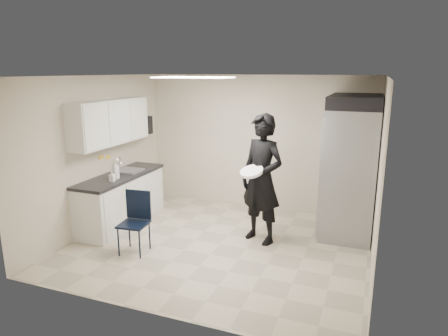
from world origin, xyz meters
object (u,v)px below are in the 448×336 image
at_px(lower_counter, 122,201).
at_px(commercial_fridge, 351,172).
at_px(folding_chair, 134,224).
at_px(man_tuxedo, 262,179).

relative_size(lower_counter, commercial_fridge, 0.90).
xyz_separation_m(lower_counter, commercial_fridge, (3.78, 1.07, 0.62)).
bearing_deg(lower_counter, folding_chair, -47.19).
bearing_deg(lower_counter, commercial_fridge, 15.88).
height_order(commercial_fridge, man_tuxedo, commercial_fridge).
distance_m(lower_counter, man_tuxedo, 2.58).
xyz_separation_m(commercial_fridge, man_tuxedo, (-1.27, -0.89, -0.03)).
xyz_separation_m(lower_counter, folding_chair, (0.86, -0.92, 0.02)).
xyz_separation_m(folding_chair, man_tuxedo, (1.65, 1.11, 0.57)).
height_order(lower_counter, folding_chair, folding_chair).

